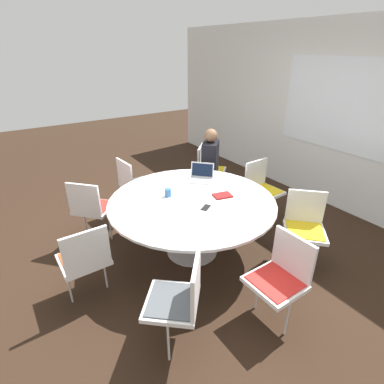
{
  "coord_description": "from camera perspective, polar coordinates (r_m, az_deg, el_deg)",
  "views": [
    {
      "loc": [
        2.54,
        -1.69,
        2.31
      ],
      "look_at": [
        0.0,
        0.0,
        0.82
      ],
      "focal_mm": 28.0,
      "sensor_mm": 36.0,
      "label": 1
    }
  ],
  "objects": [
    {
      "name": "ground_plane",
      "position": [
        3.83,
        0.0,
        -11.15
      ],
      "size": [
        16.0,
        16.0,
        0.0
      ],
      "primitive_type": "plane",
      "color": "black"
    },
    {
      "name": "wall_back",
      "position": [
        5.06,
        25.69,
        12.57
      ],
      "size": [
        8.0,
        0.07,
        2.7
      ],
      "color": "silver",
      "rests_on": "ground_plane"
    },
    {
      "name": "conference_table",
      "position": [
        3.49,
        0.0,
        -2.97
      ],
      "size": [
        1.92,
        1.92,
        0.72
      ],
      "color": "#B7B7BC",
      "rests_on": "ground_plane"
    },
    {
      "name": "chair_0",
      "position": [
        4.96,
        3.08,
        4.79
      ],
      "size": [
        0.61,
        0.61,
        0.87
      ],
      "rotation": [
        0.0,
        0.0,
        5.48
      ],
      "color": "white",
      "rests_on": "ground_plane"
    },
    {
      "name": "chair_1",
      "position": [
        4.47,
        -11.05,
        1.91
      ],
      "size": [
        0.48,
        0.46,
        0.87
      ],
      "rotation": [
        0.0,
        0.0,
        6.37
      ],
      "color": "white",
      "rests_on": "ground_plane"
    },
    {
      "name": "chair_2",
      "position": [
        3.95,
        -18.64,
        -2.42
      ],
      "size": [
        0.61,
        0.61,
        0.87
      ],
      "rotation": [
        0.0,
        0.0,
        7.03
      ],
      "color": "white",
      "rests_on": "ground_plane"
    },
    {
      "name": "chair_3",
      "position": [
        3.06,
        -19.77,
        -11.57
      ],
      "size": [
        0.43,
        0.45,
        0.87
      ],
      "rotation": [
        0.0,
        0.0,
        7.87
      ],
      "color": "white",
      "rests_on": "ground_plane"
    },
    {
      "name": "chair_4",
      "position": [
        2.52,
        -2.34,
        -19.22
      ],
      "size": [
        0.61,
        0.61,
        0.87
      ],
      "rotation": [
        0.0,
        0.0,
        8.71
      ],
      "color": "white",
      "rests_on": "ground_plane"
    },
    {
      "name": "chair_5",
      "position": [
        2.82,
        16.6,
        -14.72
      ],
      "size": [
        0.44,
        0.43,
        0.87
      ],
      "rotation": [
        0.0,
        0.0,
        9.44
      ],
      "color": "white",
      "rests_on": "ground_plane"
    },
    {
      "name": "chair_6",
      "position": [
        3.61,
        20.7,
        -5.59
      ],
      "size": [
        0.61,
        0.61,
        0.87
      ],
      "rotation": [
        0.0,
        0.0,
        10.21
      ],
      "color": "white",
      "rests_on": "ground_plane"
    },
    {
      "name": "chair_7",
      "position": [
        4.38,
        13.1,
        1.14
      ],
      "size": [
        0.44,
        0.46,
        0.87
      ],
      "rotation": [
        0.0,
        0.0,
        11.04
      ],
      "color": "white",
      "rests_on": "ground_plane"
    },
    {
      "name": "person_0",
      "position": [
        4.65,
        3.67,
        5.87
      ],
      "size": [
        0.41,
        0.41,
        1.22
      ],
      "rotation": [
        0.0,
        0.0,
        5.48
      ],
      "color": "black",
      "rests_on": "ground_plane"
    },
    {
      "name": "laptop",
      "position": [
        3.95,
        1.81,
        3.07
      ],
      "size": [
        0.39,
        0.39,
        0.21
      ],
      "rotation": [
        0.0,
        0.0,
        0.77
      ],
      "color": "silver",
      "rests_on": "conference_table"
    },
    {
      "name": "spiral_notebook",
      "position": [
        3.54,
        5.83,
        -0.67
      ],
      "size": [
        0.19,
        0.24,
        0.02
      ],
      "color": "maroon",
      "rests_on": "conference_table"
    },
    {
      "name": "coffee_cup",
      "position": [
        3.51,
        -4.6,
        -0.1
      ],
      "size": [
        0.08,
        0.08,
        0.1
      ],
      "color": "#33669E",
      "rests_on": "conference_table"
    },
    {
      "name": "cell_phone",
      "position": [
        3.28,
        2.67,
        -2.97
      ],
      "size": [
        0.13,
        0.16,
        0.01
      ],
      "color": "black",
      "rests_on": "conference_table"
    }
  ]
}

